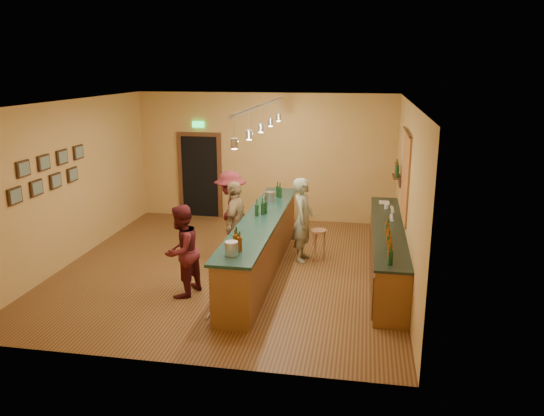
% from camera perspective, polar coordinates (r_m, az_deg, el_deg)
% --- Properties ---
extents(floor, '(7.00, 7.00, 0.00)m').
position_cam_1_polar(floor, '(10.50, -4.31, -6.40)').
color(floor, '#542918').
rests_on(floor, ground).
extents(ceiling, '(6.50, 7.00, 0.02)m').
position_cam_1_polar(ceiling, '(9.80, -4.69, 11.30)').
color(ceiling, silver).
rests_on(ceiling, wall_back).
extents(wall_back, '(6.50, 0.02, 3.20)m').
position_cam_1_polar(wall_back, '(13.38, -0.78, 5.46)').
color(wall_back, tan).
rests_on(wall_back, floor).
extents(wall_front, '(6.50, 0.02, 3.20)m').
position_cam_1_polar(wall_front, '(6.83, -11.77, -4.41)').
color(wall_front, tan).
rests_on(wall_front, floor).
extents(wall_left, '(0.02, 7.00, 3.20)m').
position_cam_1_polar(wall_left, '(11.27, -20.73, 2.64)').
color(wall_left, tan).
rests_on(wall_left, floor).
extents(wall_right, '(0.02, 7.00, 3.20)m').
position_cam_1_polar(wall_right, '(9.76, 14.34, 1.34)').
color(wall_right, tan).
rests_on(wall_right, floor).
extents(doorway, '(1.15, 0.09, 2.48)m').
position_cam_1_polar(doorway, '(13.86, -7.73, 3.67)').
color(doorway, black).
rests_on(doorway, wall_back).
extents(tapestry, '(0.03, 1.40, 1.60)m').
position_cam_1_polar(tapestry, '(10.09, 14.17, 3.25)').
color(tapestry, '#AA3D22').
rests_on(tapestry, wall_right).
extents(bottle_shelf, '(0.17, 0.55, 0.54)m').
position_cam_1_polar(bottle_shelf, '(11.59, 13.33, 3.87)').
color(bottle_shelf, '#4E2817').
rests_on(bottle_shelf, wall_right).
extents(picture_grid, '(0.06, 2.20, 0.70)m').
position_cam_1_polar(picture_grid, '(10.56, -22.75, 3.60)').
color(picture_grid, '#382111').
rests_on(picture_grid, wall_left).
extents(back_counter, '(0.60, 4.55, 1.27)m').
position_cam_1_polar(back_counter, '(10.22, 12.30, -4.42)').
color(back_counter, brown).
rests_on(back_counter, floor).
extents(tasting_bar, '(0.73, 5.10, 1.38)m').
position_cam_1_polar(tasting_bar, '(10.17, -1.15, -3.45)').
color(tasting_bar, brown).
rests_on(tasting_bar, floor).
extents(pendant_track, '(0.11, 4.60, 0.50)m').
position_cam_1_polar(pendant_track, '(9.68, -1.22, 10.01)').
color(pendant_track, silver).
rests_on(pendant_track, ceiling).
extents(bartender, '(0.46, 0.65, 1.70)m').
position_cam_1_polar(bartender, '(10.63, 3.36, -1.26)').
color(bartender, gray).
rests_on(bartender, floor).
extents(customer_a, '(0.80, 0.92, 1.60)m').
position_cam_1_polar(customer_a, '(9.14, -9.72, -4.58)').
color(customer_a, '#59191E').
rests_on(customer_a, floor).
extents(customer_b, '(0.46, 1.02, 1.70)m').
position_cam_1_polar(customer_b, '(10.37, -3.95, -1.70)').
color(customer_b, '#997A51').
rests_on(customer_b, floor).
extents(customer_c, '(1.04, 1.30, 1.76)m').
position_cam_1_polar(customer_c, '(11.03, -4.46, -0.52)').
color(customer_c, '#59191E').
rests_on(customer_c, floor).
extents(bar_stool, '(0.32, 0.32, 0.66)m').
position_cam_1_polar(bar_stool, '(10.69, 5.00, -3.10)').
color(bar_stool, '#A26C49').
rests_on(bar_stool, floor).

